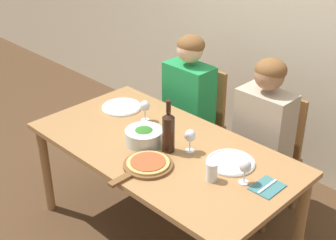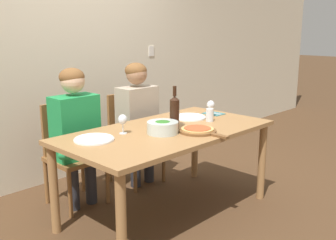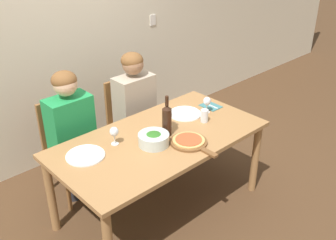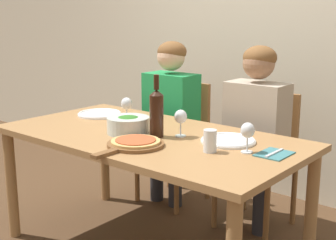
{
  "view_description": "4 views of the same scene",
  "coord_description": "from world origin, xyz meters",
  "px_view_note": "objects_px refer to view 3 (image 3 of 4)",
  "views": [
    {
      "loc": [
        1.81,
        -1.77,
        2.26
      ],
      "look_at": [
        0.01,
        0.04,
        0.9
      ],
      "focal_mm": 50.0,
      "sensor_mm": 36.0,
      "label": 1
    },
    {
      "loc": [
        -2.18,
        -2.11,
        1.51
      ],
      "look_at": [
        0.03,
        0.03,
        0.8
      ],
      "focal_mm": 42.0,
      "sensor_mm": 36.0,
      "label": 2
    },
    {
      "loc": [
        -1.81,
        -2.05,
        2.33
      ],
      "look_at": [
        0.11,
        0.02,
        0.83
      ],
      "focal_mm": 42.0,
      "sensor_mm": 36.0,
      "label": 3
    },
    {
      "loc": [
        1.71,
        -1.89,
        1.39
      ],
      "look_at": [
        0.1,
        0.05,
        0.81
      ],
      "focal_mm": 50.0,
      "sensor_mm": 36.0,
      "label": 4
    }
  ],
  "objects_px": {
    "pizza_on_board": "(189,142)",
    "fork_on_napkin": "(211,106)",
    "person_man": "(136,101)",
    "wine_bottle": "(167,120)",
    "chair_left": "(68,144)",
    "wine_glass_right": "(207,102)",
    "chair_right": "(130,120)",
    "dinner_plate_left": "(85,155)",
    "water_tumbler": "(204,116)",
    "wine_glass_left": "(114,132)",
    "person_woman": "(71,125)",
    "broccoli_bowl": "(154,139)",
    "wine_glass_centre": "(168,116)",
    "dinner_plate_right": "(185,113)"
  },
  "relations": [
    {
      "from": "pizza_on_board",
      "to": "fork_on_napkin",
      "type": "bearing_deg",
      "value": 27.84
    },
    {
      "from": "person_man",
      "to": "wine_bottle",
      "type": "height_order",
      "value": "person_man"
    },
    {
      "from": "chair_left",
      "to": "wine_glass_right",
      "type": "height_order",
      "value": "chair_left"
    },
    {
      "from": "chair_right",
      "to": "dinner_plate_left",
      "type": "bearing_deg",
      "value": -144.82
    },
    {
      "from": "wine_glass_right",
      "to": "water_tumbler",
      "type": "distance_m",
      "value": 0.19
    },
    {
      "from": "dinner_plate_left",
      "to": "wine_glass_left",
      "type": "height_order",
      "value": "wine_glass_left"
    },
    {
      "from": "wine_bottle",
      "to": "dinner_plate_left",
      "type": "distance_m",
      "value": 0.7
    },
    {
      "from": "person_woman",
      "to": "water_tumbler",
      "type": "bearing_deg",
      "value": -40.51
    },
    {
      "from": "wine_glass_right",
      "to": "pizza_on_board",
      "type": "bearing_deg",
      "value": -151.49
    },
    {
      "from": "chair_right",
      "to": "pizza_on_board",
      "type": "height_order",
      "value": "chair_right"
    },
    {
      "from": "wine_glass_left",
      "to": "broccoli_bowl",
      "type": "bearing_deg",
      "value": -43.87
    },
    {
      "from": "wine_bottle",
      "to": "wine_glass_centre",
      "type": "xyz_separation_m",
      "value": [
        0.1,
        0.09,
        -0.03
      ]
    },
    {
      "from": "person_woman",
      "to": "wine_glass_left",
      "type": "relative_size",
      "value": 7.95
    },
    {
      "from": "person_man",
      "to": "wine_glass_centre",
      "type": "relative_size",
      "value": 7.95
    },
    {
      "from": "chair_right",
      "to": "person_man",
      "type": "bearing_deg",
      "value": -90.0
    },
    {
      "from": "chair_left",
      "to": "dinner_plate_left",
      "type": "relative_size",
      "value": 3.04
    },
    {
      "from": "wine_bottle",
      "to": "wine_glass_centre",
      "type": "height_order",
      "value": "wine_bottle"
    },
    {
      "from": "wine_glass_centre",
      "to": "wine_glass_left",
      "type": "bearing_deg",
      "value": 170.69
    },
    {
      "from": "person_woman",
      "to": "fork_on_napkin",
      "type": "distance_m",
      "value": 1.27
    },
    {
      "from": "water_tumbler",
      "to": "chair_right",
      "type": "bearing_deg",
      "value": 101.02
    },
    {
      "from": "chair_left",
      "to": "person_man",
      "type": "bearing_deg",
      "value": -8.95
    },
    {
      "from": "chair_right",
      "to": "dinner_plate_right",
      "type": "bearing_deg",
      "value": -77.78
    },
    {
      "from": "broccoli_bowl",
      "to": "wine_glass_centre",
      "type": "distance_m",
      "value": 0.31
    },
    {
      "from": "chair_left",
      "to": "chair_right",
      "type": "bearing_deg",
      "value": 0.0
    },
    {
      "from": "pizza_on_board",
      "to": "wine_glass_centre",
      "type": "relative_size",
      "value": 2.88
    },
    {
      "from": "dinner_plate_left",
      "to": "dinner_plate_right",
      "type": "height_order",
      "value": "same"
    },
    {
      "from": "dinner_plate_left",
      "to": "pizza_on_board",
      "type": "bearing_deg",
      "value": -29.47
    },
    {
      "from": "person_woman",
      "to": "dinner_plate_left",
      "type": "xyz_separation_m",
      "value": [
        -0.18,
        -0.51,
        0.02
      ]
    },
    {
      "from": "wine_glass_right",
      "to": "wine_glass_centre",
      "type": "distance_m",
      "value": 0.44
    },
    {
      "from": "wine_glass_centre",
      "to": "chair_right",
      "type": "bearing_deg",
      "value": 79.92
    },
    {
      "from": "person_man",
      "to": "fork_on_napkin",
      "type": "height_order",
      "value": "person_man"
    },
    {
      "from": "dinner_plate_left",
      "to": "person_man",
      "type": "bearing_deg",
      "value": 30.11
    },
    {
      "from": "person_woman",
      "to": "dinner_plate_left",
      "type": "distance_m",
      "value": 0.55
    },
    {
      "from": "water_tumbler",
      "to": "fork_on_napkin",
      "type": "xyz_separation_m",
      "value": [
        0.27,
        0.16,
        -0.05
      ]
    },
    {
      "from": "person_woman",
      "to": "fork_on_napkin",
      "type": "relative_size",
      "value": 6.67
    },
    {
      "from": "person_man",
      "to": "dinner_plate_left",
      "type": "height_order",
      "value": "person_man"
    },
    {
      "from": "dinner_plate_right",
      "to": "water_tumbler",
      "type": "relative_size",
      "value": 2.61
    },
    {
      "from": "wine_bottle",
      "to": "dinner_plate_right",
      "type": "height_order",
      "value": "wine_bottle"
    },
    {
      "from": "person_man",
      "to": "wine_glass_right",
      "type": "bearing_deg",
      "value": -63.84
    },
    {
      "from": "wine_bottle",
      "to": "fork_on_napkin",
      "type": "height_order",
      "value": "wine_bottle"
    },
    {
      "from": "wine_glass_centre",
      "to": "water_tumbler",
      "type": "bearing_deg",
      "value": -25.43
    },
    {
      "from": "person_woman",
      "to": "wine_glass_left",
      "type": "bearing_deg",
      "value": -81.28
    },
    {
      "from": "person_woman",
      "to": "fork_on_napkin",
      "type": "xyz_separation_m",
      "value": [
        1.13,
        -0.58,
        0.01
      ]
    },
    {
      "from": "wine_glass_right",
      "to": "person_man",
      "type": "bearing_deg",
      "value": 116.16
    },
    {
      "from": "dinner_plate_left",
      "to": "wine_glass_centre",
      "type": "xyz_separation_m",
      "value": [
        0.76,
        -0.09,
        0.1
      ]
    },
    {
      "from": "person_woman",
      "to": "wine_glass_right",
      "type": "xyz_separation_m",
      "value": [
        1.01,
        -0.64,
        0.11
      ]
    },
    {
      "from": "chair_left",
      "to": "wine_bottle",
      "type": "distance_m",
      "value": 1.01
    },
    {
      "from": "dinner_plate_right",
      "to": "wine_glass_centre",
      "type": "bearing_deg",
      "value": -165.62
    },
    {
      "from": "broccoli_bowl",
      "to": "dinner_plate_left",
      "type": "bearing_deg",
      "value": 155.61
    },
    {
      "from": "dinner_plate_right",
      "to": "water_tumbler",
      "type": "distance_m",
      "value": 0.21
    }
  ]
}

